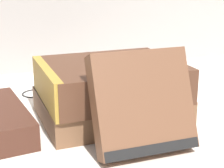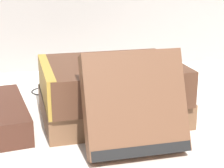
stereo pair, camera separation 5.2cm
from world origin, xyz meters
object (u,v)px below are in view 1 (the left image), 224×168
object	(u,v)px
pocket_watch	(147,62)
reading_glasses	(51,92)
book_flat_top	(105,80)
book_leaning_front	(141,107)
book_flat_bottom	(107,106)

from	to	relation	value
pocket_watch	reading_glasses	bearing A→B (deg)	120.00
book_flat_top	book_leaning_front	bearing A→B (deg)	-86.72
book_flat_bottom	book_flat_top	xyz separation A→B (m)	(-0.00, -0.01, 0.04)
book_flat_top	reading_glasses	world-z (taller)	book_flat_top
book_flat_top	reading_glasses	bearing A→B (deg)	108.24
book_flat_top	book_leaning_front	xyz separation A→B (m)	(0.01, -0.11, -0.00)
book_flat_bottom	pocket_watch	bearing A→B (deg)	-37.66
book_flat_top	pocket_watch	distance (m)	0.07
book_leaning_front	pocket_watch	size ratio (longest dim) A/B	1.97
pocket_watch	book_flat_bottom	bearing A→B (deg)	143.39
reading_glasses	book_flat_bottom	bearing A→B (deg)	-61.45
book_flat_top	book_leaning_front	distance (m)	0.11
book_flat_bottom	pocket_watch	world-z (taller)	pocket_watch
book_flat_bottom	book_leaning_front	size ratio (longest dim) A/B	1.66
reading_glasses	book_leaning_front	bearing A→B (deg)	-70.14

